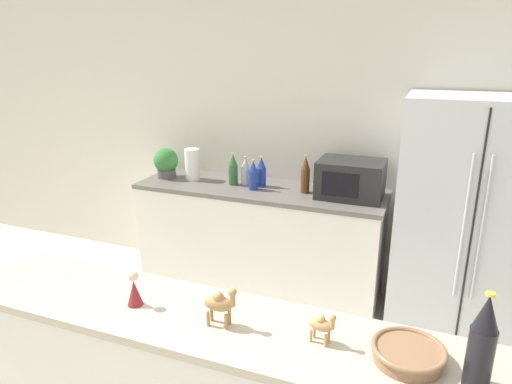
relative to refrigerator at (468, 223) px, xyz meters
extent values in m
cube|color=silver|center=(-1.15, 0.38, 0.42)|extent=(8.00, 0.06, 2.55)
cube|color=white|center=(-1.54, 0.05, -0.41)|extent=(1.98, 0.60, 0.88)
cube|color=#66605B|center=(-1.54, 0.05, 0.05)|extent=(2.01, 0.63, 0.03)
cube|color=silver|center=(0.00, 0.00, 0.00)|extent=(0.94, 0.67, 1.70)
cube|color=black|center=(0.00, -0.34, 0.00)|extent=(0.01, 0.01, 1.63)
cylinder|color=#B2B5BA|center=(-0.05, -0.35, 0.08)|extent=(0.02, 0.02, 0.94)
cylinder|color=#B2B5BA|center=(0.05, -0.35, 0.08)|extent=(0.02, 0.02, 0.94)
cube|color=#B7AD99|center=(-1.05, -1.82, 0.09)|extent=(2.23, 0.47, 0.03)
cylinder|color=#595451|center=(-2.40, 0.04, 0.10)|extent=(0.16, 0.16, 0.07)
sphere|color=#387F3D|center=(-2.40, 0.04, 0.22)|extent=(0.21, 0.21, 0.21)
cylinder|color=white|center=(-2.15, 0.07, 0.20)|extent=(0.12, 0.12, 0.26)
cube|color=black|center=(-0.82, 0.07, 0.21)|extent=(0.48, 0.36, 0.28)
cube|color=black|center=(-0.86, -0.11, 0.21)|extent=(0.26, 0.01, 0.17)
cylinder|color=#B2B7BC|center=(-1.68, 0.09, 0.14)|extent=(0.07, 0.07, 0.15)
cone|color=#B2B7BC|center=(-1.68, 0.09, 0.25)|extent=(0.07, 0.07, 0.08)
cylinder|color=gold|center=(-1.68, 0.09, 0.30)|extent=(0.02, 0.02, 0.01)
cylinder|color=navy|center=(-1.54, 0.09, 0.14)|extent=(0.08, 0.08, 0.15)
cone|color=navy|center=(-1.54, 0.09, 0.26)|extent=(0.07, 0.07, 0.09)
cylinder|color=gold|center=(-1.54, 0.09, 0.31)|extent=(0.03, 0.03, 0.01)
cylinder|color=brown|center=(-1.17, 0.05, 0.16)|extent=(0.07, 0.07, 0.19)
cone|color=brown|center=(-1.17, 0.05, 0.30)|extent=(0.07, 0.07, 0.10)
cylinder|color=gold|center=(-1.17, 0.05, 0.36)|extent=(0.02, 0.02, 0.01)
cylinder|color=navy|center=(-1.57, -0.02, 0.14)|extent=(0.07, 0.07, 0.15)
cone|color=navy|center=(-1.57, -0.02, 0.26)|extent=(0.07, 0.07, 0.08)
cylinder|color=gold|center=(-1.57, -0.02, 0.30)|extent=(0.03, 0.03, 0.01)
cylinder|color=#2D6033|center=(-1.77, 0.05, 0.15)|extent=(0.08, 0.08, 0.16)
cone|color=#2D6033|center=(-1.77, 0.05, 0.27)|extent=(0.07, 0.07, 0.09)
cylinder|color=gold|center=(-1.77, 0.05, 0.32)|extent=(0.03, 0.03, 0.01)
cylinder|color=black|center=(-0.08, -1.85, 0.21)|extent=(0.08, 0.08, 0.21)
cone|color=black|center=(-0.08, -1.85, 0.38)|extent=(0.08, 0.08, 0.12)
cylinder|color=gold|center=(-0.08, -1.85, 0.44)|extent=(0.03, 0.03, 0.01)
cylinder|color=#8C6647|center=(-0.29, -1.80, 0.13)|extent=(0.23, 0.23, 0.05)
torus|color=#8C6647|center=(-0.29, -1.80, 0.16)|extent=(0.25, 0.25, 0.02)
ellipsoid|color=#A87F4C|center=(-0.99, -1.84, 0.20)|extent=(0.12, 0.07, 0.06)
sphere|color=#A87F4C|center=(-0.99, -1.84, 0.23)|extent=(0.05, 0.05, 0.05)
cylinder|color=#A87F4C|center=(-0.93, -1.84, 0.23)|extent=(0.02, 0.02, 0.06)
sphere|color=#A87F4C|center=(-0.93, -1.84, 0.26)|extent=(0.03, 0.03, 0.03)
cylinder|color=#A87F4C|center=(-0.95, -1.82, 0.14)|extent=(0.01, 0.01, 0.06)
cylinder|color=#A87F4C|center=(-0.95, -1.86, 0.14)|extent=(0.01, 0.01, 0.06)
cylinder|color=#A87F4C|center=(-1.03, -1.83, 0.14)|extent=(0.01, 0.01, 0.06)
cylinder|color=#A87F4C|center=(-1.02, -1.86, 0.14)|extent=(0.01, 0.01, 0.06)
ellipsoid|color=tan|center=(-0.59, -1.81, 0.18)|extent=(0.10, 0.06, 0.05)
sphere|color=tan|center=(-0.59, -1.81, 0.20)|extent=(0.04, 0.04, 0.04)
cylinder|color=tan|center=(-0.55, -1.82, 0.20)|extent=(0.02, 0.02, 0.05)
sphere|color=tan|center=(-0.55, -1.82, 0.22)|extent=(0.03, 0.03, 0.03)
cylinder|color=tan|center=(-0.56, -1.80, 0.13)|extent=(0.01, 0.01, 0.05)
cylinder|color=tan|center=(-0.57, -1.83, 0.13)|extent=(0.01, 0.01, 0.05)
cylinder|color=tan|center=(-0.62, -1.79, 0.13)|extent=(0.01, 0.01, 0.05)
cylinder|color=tan|center=(-0.63, -1.82, 0.13)|extent=(0.01, 0.01, 0.05)
cone|color=maroon|center=(-1.38, -1.84, 0.16)|extent=(0.07, 0.07, 0.11)
sphere|color=beige|center=(-1.38, -1.84, 0.24)|extent=(0.04, 0.04, 0.04)
camera|label=1|loc=(-0.29, -3.22, 1.14)|focal=32.00mm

